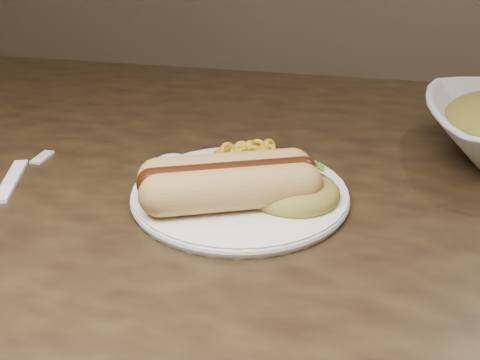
# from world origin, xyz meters

# --- Properties ---
(table) EXTENTS (1.60, 0.90, 0.75)m
(table) POSITION_xyz_m (0.00, 0.00, 0.66)
(table) COLOR #382A13
(table) RESTS_ON floor
(plate) EXTENTS (0.28, 0.28, 0.01)m
(plate) POSITION_xyz_m (0.08, -0.03, 0.76)
(plate) COLOR white
(plate) RESTS_ON table
(hotdog) EXTENTS (0.15, 0.12, 0.04)m
(hotdog) POSITION_xyz_m (0.07, -0.06, 0.78)
(hotdog) COLOR tan
(hotdog) RESTS_ON plate
(mac_and_cheese) EXTENTS (0.11, 0.10, 0.03)m
(mac_and_cheese) POSITION_xyz_m (0.07, 0.03, 0.78)
(mac_and_cheese) COLOR gold
(mac_and_cheese) RESTS_ON plate
(sour_cream) EXTENTS (0.06, 0.06, 0.03)m
(sour_cream) POSITION_xyz_m (-0.00, -0.01, 0.78)
(sour_cream) COLOR white
(sour_cream) RESTS_ON plate
(taco_salad) EXTENTS (0.09, 0.09, 0.04)m
(taco_salad) POSITION_xyz_m (0.13, -0.04, 0.78)
(taco_salad) COLOR orange
(taco_salad) RESTS_ON plate
(fork) EXTENTS (0.07, 0.15, 0.00)m
(fork) POSITION_xyz_m (-0.18, -0.05, 0.75)
(fork) COLOR white
(fork) RESTS_ON table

